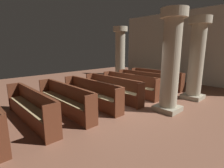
{
  "coord_description": "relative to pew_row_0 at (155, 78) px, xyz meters",
  "views": [
    {
      "loc": [
        4.65,
        -5.03,
        2.27
      ],
      "look_at": [
        -0.47,
        -0.19,
        0.75
      ],
      "focal_mm": 27.52,
      "sensor_mm": 36.0,
      "label": 1
    }
  ],
  "objects": [
    {
      "name": "ground_plane",
      "position": [
        0.67,
        -3.43,
        -0.52
      ],
      "size": [
        19.2,
        19.2,
        0.0
      ],
      "primitive_type": "plane",
      "color": "brown"
    },
    {
      "name": "back_wall",
      "position": [
        0.67,
        2.65,
        1.73
      ],
      "size": [
        10.0,
        0.16,
        4.5
      ],
      "primitive_type": "cube",
      "color": "beige",
      "rests_on": "ground"
    },
    {
      "name": "pew_row_0",
      "position": [
        0.0,
        0.0,
        0.0
      ],
      "size": [
        3.23,
        0.46,
        0.98
      ],
      "color": "brown",
      "rests_on": "ground"
    },
    {
      "name": "pew_row_1",
      "position": [
        0.0,
        -1.14,
        0.0
      ],
      "size": [
        3.23,
        0.46,
        0.98
      ],
      "color": "brown",
      "rests_on": "ground"
    },
    {
      "name": "pew_row_2",
      "position": [
        0.0,
        -2.29,
        0.0
      ],
      "size": [
        3.23,
        0.47,
        0.98
      ],
      "color": "brown",
      "rests_on": "ground"
    },
    {
      "name": "pew_row_3",
      "position": [
        0.0,
        -3.43,
        0.0
      ],
      "size": [
        3.23,
        0.46,
        0.98
      ],
      "color": "brown",
      "rests_on": "ground"
    },
    {
      "name": "pew_row_4",
      "position": [
        0.0,
        -4.57,
        0.0
      ],
      "size": [
        3.23,
        0.46,
        0.98
      ],
      "color": "brown",
      "rests_on": "ground"
    },
    {
      "name": "pew_row_5",
      "position": [
        0.0,
        -5.72,
        0.0
      ],
      "size": [
        3.23,
        0.46,
        0.98
      ],
      "color": "brown",
      "rests_on": "ground"
    },
    {
      "name": "pew_row_6",
      "position": [
        0.0,
        -6.86,
        0.0
      ],
      "size": [
        3.23,
        0.46,
        0.98
      ],
      "color": "brown",
      "rests_on": "ground"
    },
    {
      "name": "pillar_aisle_side",
      "position": [
        2.41,
        -0.71,
        1.31
      ],
      "size": [
        0.89,
        0.89,
        3.5
      ],
      "color": "#9F967E",
      "rests_on": "ground"
    },
    {
      "name": "pillar_far_side",
      "position": [
        -2.36,
        -0.49,
        1.31
      ],
      "size": [
        0.89,
        0.89,
        3.5
      ],
      "color": "#9F967E",
      "rests_on": "ground"
    },
    {
      "name": "pillar_aisle_rear",
      "position": [
        2.41,
        -2.93,
        1.31
      ],
      "size": [
        0.88,
        0.88,
        3.5
      ],
      "color": "#9F967E",
      "rests_on": "ground"
    },
    {
      "name": "lectern",
      "position": [
        0.23,
        1.09,
        -0.06
      ],
      "size": [
        0.48,
        0.45,
        1.08
      ],
      "color": "#492215",
      "rests_on": "ground"
    }
  ]
}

